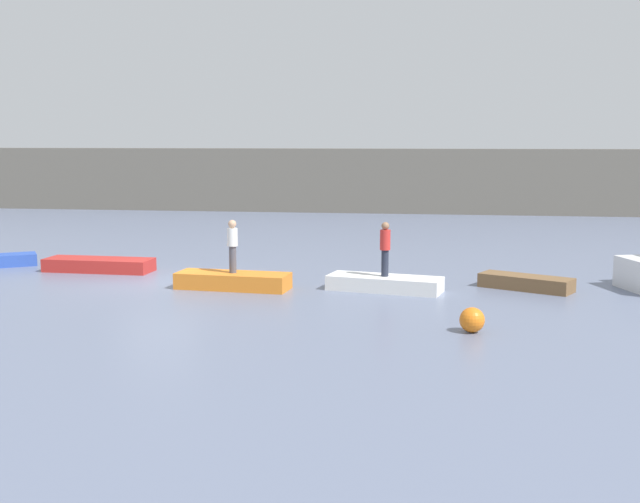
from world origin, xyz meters
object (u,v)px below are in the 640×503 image
(rowboat_white, at_px, (385,283))
(person_red_shirt, at_px, (385,246))
(rowboat_orange, at_px, (233,281))
(rowboat_brown, at_px, (526,283))
(mooring_buoy, at_px, (472,320))
(rowboat_red, at_px, (99,265))
(person_white_shirt, at_px, (232,243))

(rowboat_white, xyz_separation_m, person_red_shirt, (-0.00, 0.00, 1.15))
(rowboat_orange, relative_size, rowboat_brown, 1.24)
(rowboat_orange, height_order, mooring_buoy, mooring_buoy)
(rowboat_red, distance_m, person_white_shirt, 6.13)
(rowboat_orange, xyz_separation_m, person_white_shirt, (0.00, 0.00, 1.17))
(rowboat_red, relative_size, rowboat_white, 1.09)
(rowboat_white, bearing_deg, rowboat_orange, -163.78)
(rowboat_white, relative_size, person_white_shirt, 2.11)
(person_red_shirt, distance_m, mooring_buoy, 5.65)
(person_white_shirt, xyz_separation_m, mooring_buoy, (7.11, -4.63, -1.12))
(person_white_shirt, xyz_separation_m, person_red_shirt, (4.68, 0.36, -0.05))
(rowboat_orange, bearing_deg, rowboat_white, 9.52)
(rowboat_brown, bearing_deg, mooring_buoy, -80.71)
(rowboat_red, relative_size, person_white_shirt, 2.29)
(rowboat_orange, distance_m, rowboat_white, 4.69)
(rowboat_brown, relative_size, person_red_shirt, 1.69)
(rowboat_white, xyz_separation_m, rowboat_brown, (4.30, 0.84, -0.01))
(rowboat_white, bearing_deg, person_red_shirt, -175.30)
(rowboat_red, xyz_separation_m, person_white_shirt, (5.47, -2.49, 1.20))
(rowboat_red, distance_m, person_red_shirt, 10.43)
(rowboat_red, xyz_separation_m, person_red_shirt, (10.15, -2.14, 1.15))
(rowboat_brown, relative_size, mooring_buoy, 4.62)
(mooring_buoy, bearing_deg, rowboat_white, 116.04)
(rowboat_white, height_order, mooring_buoy, mooring_buoy)
(rowboat_orange, height_order, person_red_shirt, person_red_shirt)
(rowboat_orange, distance_m, person_red_shirt, 4.82)
(person_white_shirt, distance_m, mooring_buoy, 8.56)
(rowboat_orange, distance_m, rowboat_brown, 9.05)
(person_red_shirt, height_order, mooring_buoy, person_red_shirt)
(rowboat_red, distance_m, rowboat_orange, 6.01)
(rowboat_red, distance_m, rowboat_brown, 14.50)
(rowboat_white, bearing_deg, person_white_shirt, -163.78)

